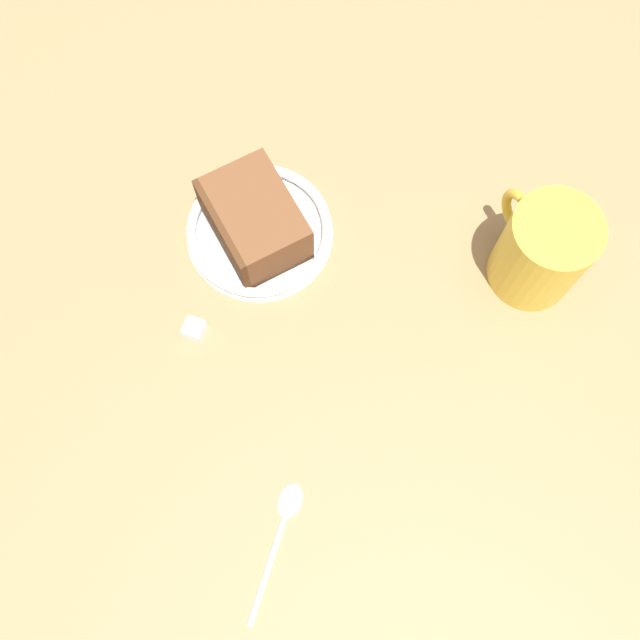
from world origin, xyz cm
name	(u,v)px	position (x,y,z in cm)	size (l,w,h in cm)	color
ground_plane	(335,278)	(0.00, 0.00, -1.14)	(117.52, 117.52, 2.28)	#936D47
small_plate	(260,231)	(-8.13, -0.53, 0.87)	(13.92, 13.92, 1.75)	white
cake_slice	(255,220)	(-8.26, -0.76, 3.47)	(11.92, 10.88, 5.27)	#472814
tea_mug	(542,250)	(15.06, 10.02, 4.90)	(9.64, 7.79, 9.60)	gold
teaspoon	(283,522)	(8.50, -21.35, 0.35)	(4.28, 11.66, 0.80)	silver
sugar_cube	(195,330)	(-7.47, -11.79, 0.89)	(1.77, 1.77, 1.77)	white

